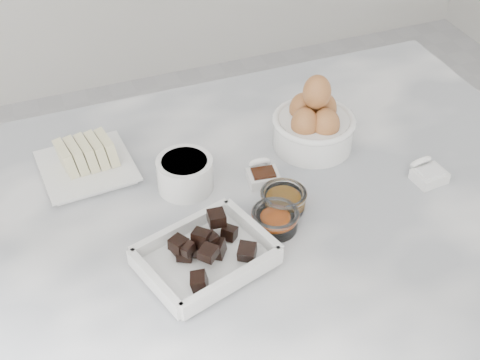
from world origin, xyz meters
name	(u,v)px	position (x,y,z in m)	size (l,w,h in m)	color
marble_slab	(235,221)	(0.00, 0.00, 0.92)	(1.20, 0.80, 0.04)	silver
chocolate_dish	(206,254)	(-0.08, -0.09, 0.96)	(0.23, 0.20, 0.05)	white
butter_plate	(84,161)	(-0.21, 0.19, 0.96)	(0.17, 0.17, 0.06)	white
sugar_ramekin	(185,173)	(-0.06, 0.09, 0.97)	(0.10, 0.10, 0.06)	white
egg_bowl	(314,124)	(0.20, 0.12, 0.99)	(0.15, 0.15, 0.15)	white
honey_bowl	(283,199)	(0.08, -0.02, 0.96)	(0.08, 0.08, 0.03)	white
zest_bowl	(275,219)	(0.05, -0.06, 0.96)	(0.08, 0.08, 0.03)	white
vanilla_spoon	(262,174)	(0.07, 0.06, 0.95)	(0.06, 0.07, 0.04)	white
salt_spoon	(427,172)	(0.34, -0.04, 0.95)	(0.06, 0.07, 0.04)	white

